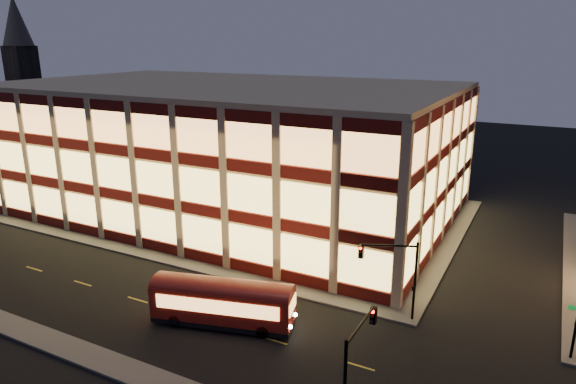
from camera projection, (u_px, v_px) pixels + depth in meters
The scene contains 11 objects.
ground at pixel (152, 261), 46.35m from camera, with size 200.00×200.00×0.00m, color black.
sidewalk_office_south at pixel (135, 251), 48.51m from camera, with size 54.00×2.00×0.15m, color #514F4C.
sidewalk_office_east at pixel (449, 242), 50.55m from camera, with size 2.00×30.00×0.15m, color #514F4C.
sidewalk_tower_west at pixel (576, 264), 45.67m from camera, with size 2.00×30.00×0.15m, color #514F4C.
sidewalk_near at pixel (21, 330), 35.29m from camera, with size 100.00×2.00×0.15m, color #514F4C.
office_building at pixel (227, 146), 59.94m from camera, with size 50.45×30.45×14.50m.
church_tower at pixel (25, 90), 108.83m from camera, with size 5.00×5.00×18.00m, color #2D2621.
church_spire at pixel (15, 20), 104.83m from camera, with size 6.00×6.00×10.00m, color #4C473F.
traffic_signal_far at pixel (395, 267), 35.51m from camera, with size 3.79×1.87×6.00m.
traffic_signal_near at pixel (356, 358), 25.37m from camera, with size 0.32×4.45×6.00m.
trolley_bus at pixel (223, 300), 35.65m from camera, with size 10.23×4.95×3.36m.
Camera 1 is at (30.69, -32.05, 19.25)m, focal length 32.00 mm.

